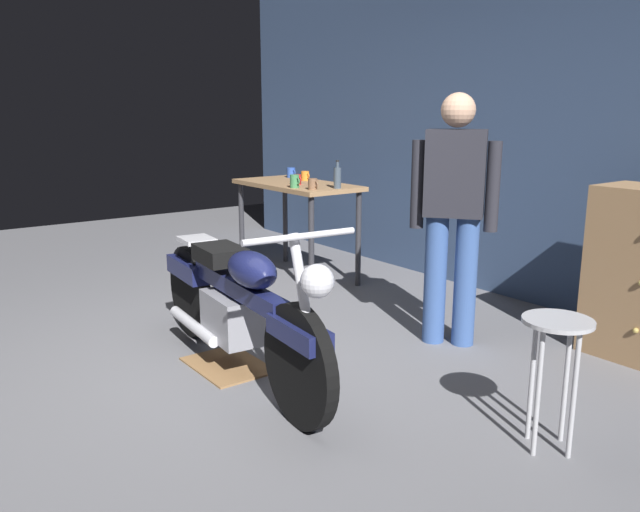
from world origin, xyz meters
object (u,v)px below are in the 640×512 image
Objects in this scene: motorcycle at (235,302)px; bottle at (337,177)px; mug_orange_travel at (305,176)px; shop_stool at (556,349)px; mug_blue_enamel at (291,173)px; mug_green_speckled at (295,181)px; person_standing at (454,209)px; mug_red_diner at (297,180)px; mug_brown_stoneware at (313,184)px.

bottle is (-1.09, 1.62, 0.55)m from motorcycle.
bottle is (0.67, -0.14, 0.05)m from mug_orange_travel.
mug_blue_enamel is (-3.71, 1.06, 0.45)m from shop_stool.
mug_green_speckled is 0.48× the size of bottle.
person_standing reaches higher than mug_red_diner.
mug_red_diner is 0.97× the size of mug_blue_enamel.
mug_blue_enamel is (-2.07, 1.81, 0.50)m from motorcycle.
mug_red_diner reaches higher than shop_stool.
shop_stool is (1.64, 0.75, 0.05)m from motorcycle.
person_standing is 2.61× the size of shop_stool.
mug_orange_travel is 0.69m from bottle.
mug_green_speckled is at bearing 140.14° from motorcycle.
mug_blue_enamel reaches higher than shop_stool.
mug_brown_stoneware is (-1.15, 1.41, 0.50)m from motorcycle.
motorcycle is at bearing -45.22° from mug_green_speckled.
shop_stool is 3.58m from mug_orange_travel.
mug_orange_travel is (-0.41, 0.41, -0.01)m from mug_green_speckled.
mug_orange_travel is 0.96× the size of mug_brown_stoneware.
mug_brown_stoneware reaches higher than mug_red_diner.
mug_blue_enamel is at bearing 171.73° from mug_orange_travel.
mug_red_diner is at bearing -29.43° from mug_blue_enamel.
bottle is (0.06, 0.22, 0.05)m from mug_brown_stoneware.
mug_brown_stoneware reaches higher than shop_stool.
mug_orange_travel is 0.71m from mug_brown_stoneware.
shop_stool is 2.66× the size of bottle.
bottle reaches higher than mug_orange_travel.
motorcycle is 19.13× the size of mug_red_diner.
motorcycle is 3.42× the size of shop_stool.
mug_red_diner reaches higher than mug_orange_travel.
bottle reaches higher than motorcycle.
mug_orange_travel is at bearing 140.31° from motorcycle.
mug_green_speckled reaches higher than shop_stool.
mug_brown_stoneware is at bearing -36.74° from person_standing.
mug_red_diner is at bearing -164.76° from bottle.
bottle reaches higher than shop_stool.
mug_red_diner is (-0.18, 0.15, -0.01)m from mug_green_speckled.
mug_brown_stoneware is at bearing -23.56° from mug_blue_enamel.
mug_brown_stoneware is (0.20, 0.05, -0.01)m from mug_green_speckled.
mug_orange_travel is 0.45× the size of bottle.
mug_red_diner is at bearing -48.21° from mug_orange_travel.
motorcycle is at bearing -45.05° from mug_orange_travel.
person_standing is at bearing -2.51° from mug_red_diner.
mug_brown_stoneware is at bearing 14.69° from mug_green_speckled.
shop_stool is at bearing -16.62° from mug_orange_travel.
motorcycle is 1.31× the size of person_standing.
person_standing reaches higher than mug_green_speckled.
mug_green_speckled is (-1.75, -0.06, 0.03)m from person_standing.
mug_blue_enamel is at bearing 147.93° from mug_green_speckled.
mug_orange_travel is 0.94× the size of mug_red_diner.
bottle reaches higher than mug_brown_stoneware.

